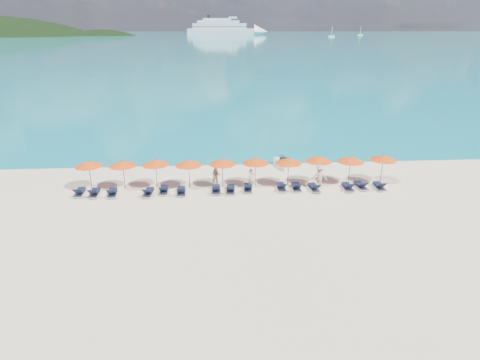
{
  "coord_description": "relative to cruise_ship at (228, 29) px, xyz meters",
  "views": [
    {
      "loc": [
        -1.81,
        -24.08,
        11.62
      ],
      "look_at": [
        0.0,
        3.0,
        1.2
      ],
      "focal_mm": 30.0,
      "sensor_mm": 36.0,
      "label": 1
    }
  ],
  "objects": [
    {
      "name": "umbrella_4",
      "position": [
        -23.55,
        -593.11,
        -6.38
      ],
      "size": [
        2.1,
        2.1,
        2.28
      ],
      "color": "black",
      "rests_on": "ground"
    },
    {
      "name": "sailboat_near",
      "position": [
        116.35,
        -131.41,
        -7.12
      ],
      "size": [
        6.81,
        2.27,
        12.49
      ],
      "color": "white",
      "rests_on": "ground"
    },
    {
      "name": "lounger_0",
      "position": [
        -34.11,
        -594.13,
        -8.16
      ],
      "size": [
        0.7,
        1.73,
        0.66
      ],
      "rotation": [
        0.0,
        0.0,
        0.05
      ],
      "color": "silver",
      "rests_on": "ground"
    },
    {
      "name": "lounger_4",
      "position": [
        -27.97,
        -594.12,
        -8.16
      ],
      "size": [
        0.65,
        1.71,
        0.66
      ],
      "rotation": [
        0.0,
        0.0,
        0.02
      ],
      "color": "silver",
      "rests_on": "ground"
    },
    {
      "name": "beachgoer_b",
      "position": [
        -24.04,
        -592.82,
        -7.62
      ],
      "size": [
        0.79,
        0.49,
        1.55
      ],
      "primitive_type": "imported",
      "rotation": [
        0.0,
        0.0,
        0.08
      ],
      "color": "#D6A887",
      "rests_on": "ground"
    },
    {
      "name": "lounger_13",
      "position": [
        -12.98,
        -594.21,
        -8.16
      ],
      "size": [
        0.76,
        1.75,
        0.66
      ],
      "rotation": [
        0.0,
        0.0,
        0.09
      ],
      "color": "silver",
      "rests_on": "ground"
    },
    {
      "name": "umbrella_9",
      "position": [
        -10.93,
        -592.96,
        -6.38
      ],
      "size": [
        2.1,
        2.1,
        2.28
      ],
      "color": "black",
      "rests_on": "ground"
    },
    {
      "name": "lounger_3",
      "position": [
        -29.07,
        -594.47,
        -8.16
      ],
      "size": [
        0.76,
        1.74,
        0.66
      ],
      "rotation": [
        0.0,
        0.0,
        -0.08
      ],
      "color": "silver",
      "rests_on": "ground"
    },
    {
      "name": "headland_small",
      "position": [
        -172.33,
        -37.97,
        -43.4
      ],
      "size": [
        162.0,
        126.0,
        85.5
      ],
      "color": "black",
      "rests_on": "ground"
    },
    {
      "name": "cruise_ship",
      "position": [
        0.0,
        0.0,
        0.0
      ],
      "size": [
        117.21,
        30.54,
        32.27
      ],
      "rotation": [
        0.0,
        0.0,
        -0.11
      ],
      "color": "white",
      "rests_on": "ground"
    },
    {
      "name": "umbrella_3",
      "position": [
        -26.09,
        -593.19,
        -6.38
      ],
      "size": [
        2.1,
        2.1,
        2.28
      ],
      "color": "black",
      "rests_on": "ground"
    },
    {
      "name": "lounger_8",
      "position": [
        -21.67,
        -594.13,
        -8.16
      ],
      "size": [
        0.79,
        1.75,
        0.66
      ],
      "rotation": [
        0.0,
        0.0,
        -0.1
      ],
      "color": "silver",
      "rests_on": "ground"
    },
    {
      "name": "umbrella_0",
      "position": [
        -33.56,
        -592.94,
        -6.38
      ],
      "size": [
        2.1,
        2.1,
        2.28
      ],
      "color": "black",
      "rests_on": "ground"
    },
    {
      "name": "lounger_1",
      "position": [
        -33.0,
        -594.32,
        -8.16
      ],
      "size": [
        0.71,
        1.73,
        0.66
      ],
      "rotation": [
        0.0,
        0.0,
        0.05
      ],
      "color": "silver",
      "rests_on": "ground"
    },
    {
      "name": "beachgoer_c",
      "position": [
        -16.17,
        -593.87,
        -7.47
      ],
      "size": [
        1.25,
        0.7,
        1.85
      ],
      "primitive_type": "imported",
      "rotation": [
        0.0,
        0.0,
        3.01
      ],
      "color": "#D6A887",
      "rests_on": "ground"
    },
    {
      "name": "umbrella_8",
      "position": [
        -13.62,
        -593.18,
        -6.38
      ],
      "size": [
        2.1,
        2.1,
        2.28
      ],
      "color": "black",
      "rests_on": "ground"
    },
    {
      "name": "umbrella_6",
      "position": [
        -18.47,
        -593.2,
        -6.38
      ],
      "size": [
        2.1,
        2.1,
        2.28
      ],
      "color": "black",
      "rests_on": "ground"
    },
    {
      "name": "lounger_10",
      "position": [
        -17.98,
        -594.17,
        -8.16
      ],
      "size": [
        0.74,
        1.74,
        0.66
      ],
      "rotation": [
        0.0,
        0.0,
        -0.07
      ],
      "color": "silver",
      "rests_on": "ground"
    },
    {
      "name": "lounger_2",
      "position": [
        -31.69,
        -594.4,
        -8.16
      ],
      "size": [
        0.79,
        1.75,
        0.66
      ],
      "rotation": [
        0.0,
        0.0,
        0.1
      ],
      "color": "silver",
      "rests_on": "ground"
    },
    {
      "name": "lounger_11",
      "position": [
        -16.65,
        -594.41,
        -8.16
      ],
      "size": [
        0.75,
        1.74,
        0.66
      ],
      "rotation": [
        0.0,
        0.0,
        0.08
      ],
      "color": "silver",
      "rests_on": "ground"
    },
    {
      "name": "beachgoer_a",
      "position": [
        -21.39,
        -593.71,
        -7.61
      ],
      "size": [
        0.68,
        0.59,
        1.57
      ],
      "primitive_type": "imported",
      "rotation": [
        0.0,
        0.0,
        0.46
      ],
      "color": "#D6A887",
      "rests_on": "ground"
    },
    {
      "name": "umbrella_1",
      "position": [
        -31.04,
        -593.01,
        -6.38
      ],
      "size": [
        2.1,
        2.1,
        2.28
      ],
      "color": "black",
      "rests_on": "ground"
    },
    {
      "name": "lounger_12",
      "position": [
        -14.08,
        -594.44,
        -8.16
      ],
      "size": [
        0.64,
        1.71,
        0.66
      ],
      "rotation": [
        0.0,
        0.0,
        -0.01
      ],
      "color": "silver",
      "rests_on": "ground"
    },
    {
      "name": "lounger_14",
      "position": [
        -11.6,
        -594.42,
        -8.16
      ],
      "size": [
        0.69,
        1.73,
        0.66
      ],
      "rotation": [
        0.0,
        0.0,
        -0.04
      ],
      "color": "silver",
      "rests_on": "ground"
    },
    {
      "name": "umbrella_5",
      "position": [
        -21.02,
        -593.05,
        -6.38
      ],
      "size": [
        2.1,
        2.1,
        2.28
      ],
      "color": "black",
      "rests_on": "ground"
    },
    {
      "name": "lounger_9",
      "position": [
        -19.12,
        -594.1,
        -8.16
      ],
      "size": [
        0.67,
        1.72,
        0.66
      ],
      "rotation": [
        0.0,
        0.0,
        -0.03
      ],
      "color": "silver",
      "rests_on": "ground"
    },
    {
      "name": "ground",
      "position": [
        -22.33,
        -597.97,
        -8.4
      ],
      "size": [
        1400.0,
        1400.0,
        0.0
      ],
      "primitive_type": "plane",
      "color": "beige"
    },
    {
      "name": "jetski",
      "position": [
        -18.08,
        -588.95,
        -8.04
      ],
      "size": [
        1.53,
        2.58,
        0.86
      ],
      "rotation": [
        0.0,
        0.0,
        0.27
      ],
      "color": "white",
      "rests_on": "ground"
    },
    {
      "name": "umbrella_2",
      "position": [
        -28.62,
        -592.92,
        -6.38
      ],
      "size": [
        2.1,
        2.1,
        2.28
      ],
      "color": "black",
      "rests_on": "ground"
    },
    {
      "name": "sea",
      "position": [
        -22.33,
        62.03,
        -8.39
      ],
      "size": [
        1600.0,
        1300.0,
        0.01
      ],
      "primitive_type": "cube",
      "color": "#1FA9B2",
      "rests_on": "ground"
    },
    {
      "name": "lounger_6",
      "position": [
        -24.08,
        -594.29,
        -8.16
      ],
      "size": [
        0.66,
        1.71,
        0.66
      ],
      "rotation": [
        0.0,
        0.0,
        -0.02
      ],
      "color": "silver",
      "rests_on": "ground"
    },
    {
      "name": "lounger_7",
      "position": [
        -23.0,
        -594.37,
        -8.16
      ],
      "size": [
        0.74,
        1.74,
        0.66
      ],
      "rotation": [
        0.0,
        0.0,
        -0.07
      ],
      "color": "silver",
      "rests_on": "ground"
    },
    {
      "name": "sailboat_far",
      "position": [
        178.53,
        -52.63,
        -7.19
      ],
      "size": [
        6.41,
        2.14,
        11.74
      ],
      "color": "white",
      "rests_on": "ground"
    },
    {
      "name": "umbrella_7",
      "position": [
        -16.05,
        -592.92,
        -6.38
      ],
      "size": [
        2.1,
        2.1,
        2.28
      ],
      "color": "black",
      "rests_on": "ground"
    },
    {
      "name": "lounger_5",
      "position": [
        -26.66,
        -594.45,
        -8.16
      ],
      "size": [
        0.68,
        1.72,
        0.66
      ],
      "rotation": [
        0.0,
        0.0,
        0.03
      ],
      "color": "silver",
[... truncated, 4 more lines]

